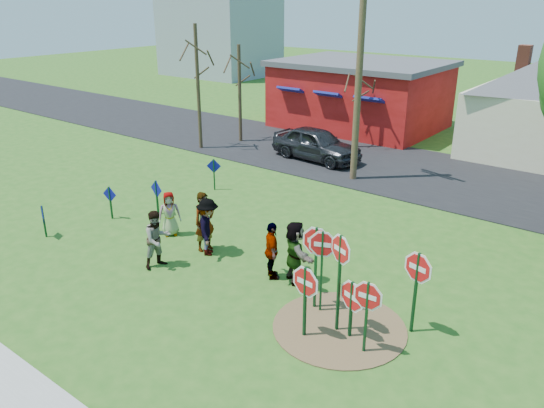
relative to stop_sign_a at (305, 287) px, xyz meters
The scene contains 27 objects.
ground 4.58m from the stop_sign_a, 156.07° to the left, with size 120.00×120.00×0.00m, color #275919.
road 13.93m from the stop_sign_a, 106.81° to the left, with size 120.00×7.50×0.04m, color black.
dirt_patch 1.58m from the stop_sign_a, 57.97° to the left, with size 3.20×3.20×0.03m, color brown.
red_building 21.95m from the stop_sign_a, 115.69° to the left, with size 9.40×7.69×3.90m.
distant_building 45.19m from the stop_sign_a, 135.21° to the left, with size 10.00×8.00×8.00m, color #8C939E.
stop_sign_a is the anchor object (origin of this frame).
stop_sign_b 1.21m from the stop_sign_a, 103.93° to the left, with size 0.86×0.38×2.32m.
stop_sign_c 0.98m from the stop_sign_a, 53.51° to the left, with size 0.88×0.39×2.61m.
stop_sign_d 2.56m from the stop_sign_a, 41.72° to the left, with size 0.98×0.25×2.20m.
stop_sign_e 1.10m from the stop_sign_a, 35.80° to the left, with size 0.97×0.33×1.59m.
stop_sign_f 1.43m from the stop_sign_a, 12.88° to the left, with size 0.92×0.08×1.89m.
stop_sign_g 1.31m from the stop_sign_a, 112.49° to the left, with size 1.00×0.20×2.36m.
blue_diamond_a 9.89m from the stop_sign_a, behind, with size 0.59×0.34×1.11m.
blue_diamond_b 9.56m from the stop_sign_a, behind, with size 0.57×0.14×1.21m.
blue_diamond_c 8.95m from the stop_sign_a, 160.92° to the left, with size 0.66×0.10×1.29m.
blue_diamond_d 10.54m from the stop_sign_a, 144.79° to the left, with size 0.51×0.33×1.31m.
person_a 7.02m from the stop_sign_a, 163.67° to the left, with size 0.73×0.48×1.50m, color #383E82.
person_b 5.36m from the stop_sign_a, 159.51° to the left, with size 0.69×0.45×1.90m, color #21765E.
person_c 5.34m from the stop_sign_a, behind, with size 0.84×0.66×1.74m, color brown.
person_d 5.03m from the stop_sign_a, 159.97° to the left, with size 1.16×0.67×1.80m, color #35363B.
person_e 2.89m from the stop_sign_a, 143.01° to the left, with size 0.98×0.41×1.68m, color #54335F.
person_f 2.58m from the stop_sign_a, 130.34° to the left, with size 1.67×0.53×1.80m, color #205633.
suv 14.35m from the stop_sign_a, 122.12° to the left, with size 1.83×4.54×1.55m, color #303135.
utility_pole 12.25m from the stop_sign_a, 114.00° to the left, with size 2.19×0.66×9.11m.
bare_tree_west 17.23m from the stop_sign_a, 142.82° to the left, with size 1.80×1.80×6.20m.
bare_tree_east 17.03m from the stop_sign_a, 115.15° to the left, with size 1.80×1.80×4.01m.
bare_tree_mid 18.11m from the stop_sign_a, 135.49° to the left, with size 1.80×1.80×5.12m.
Camera 1 is at (9.77, -10.48, 7.39)m, focal length 35.00 mm.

